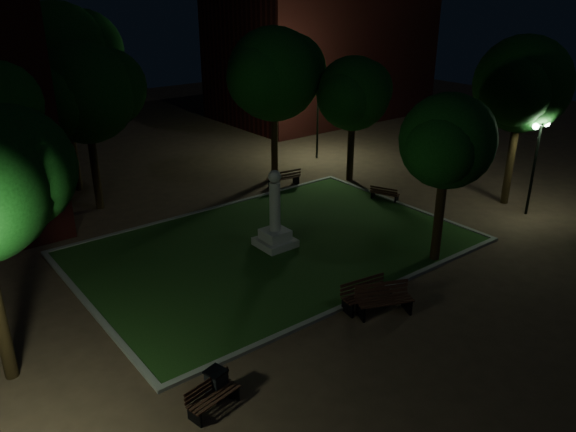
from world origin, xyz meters
name	(u,v)px	position (x,y,z in m)	size (l,w,h in m)	color
ground	(307,265)	(0.00, 0.00, 0.00)	(80.00, 80.00, 0.00)	#4D3827
lawn	(275,246)	(0.00, 2.00, 0.04)	(15.00, 10.00, 0.08)	#214416
lawn_kerb	(275,246)	(0.00, 2.00, 0.06)	(15.40, 10.40, 0.12)	slate
monument	(275,226)	(0.00, 2.00, 0.96)	(1.40, 1.40, 3.20)	#A09D94
building_far	(321,38)	(18.00, 20.00, 6.00)	(16.00, 10.00, 12.00)	#47140F
tree_north_wl	(87,93)	(-3.89, 10.61, 5.44)	(5.46, 4.46, 7.68)	black
tree_north_er	(276,74)	(5.33, 9.02, 5.61)	(5.88, 4.80, 8.02)	black
tree_ne	(355,93)	(8.37, 6.31, 4.68)	(4.68, 3.82, 6.59)	black
tree_east	(524,84)	(11.94, -0.86, 5.72)	(5.34, 4.36, 7.91)	black
tree_se	(449,141)	(4.26, -2.71, 4.73)	(4.22, 3.44, 6.46)	black
tree_far_north	(61,55)	(-3.79, 13.81, 6.79)	(6.01, 4.91, 9.25)	black
lamppost_se	(537,150)	(11.36, -2.29, 3.05)	(1.18, 0.28, 4.34)	black
lamppost_ne	(318,107)	(9.62, 10.60, 3.10)	(1.18, 0.28, 4.43)	black
bench_near_left	(384,300)	(-0.18, -4.08, 0.47)	(1.94, 1.30, 1.01)	black
bench_near_right	(366,295)	(-0.36, -3.46, 0.45)	(1.81, 0.85, 0.95)	black
bench_west_near	(212,397)	(-6.84, -4.52, 0.37)	(1.50, 0.76, 0.79)	black
bench_right_side	(385,194)	(7.38, 2.91, 0.36)	(1.00, 1.47, 0.76)	black
bench_far_side	(284,179)	(4.79, 7.60, 0.44)	(1.78, 0.83, 0.94)	black
trash_bin	(216,384)	(-6.53, -4.21, 0.42)	(0.59, 0.59, 0.83)	black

